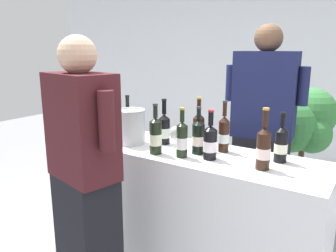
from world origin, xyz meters
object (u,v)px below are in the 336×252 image
wine_bottle_7 (224,134)px  wine_bottle_11 (156,136)px  wine_bottle_1 (264,148)px  wine_bottle_8 (198,130)px  potted_shrub (301,129)px  wine_bottle_3 (100,120)px  wine_bottle_5 (210,142)px  ice_bucket (131,126)px  wine_bottle_0 (111,118)px  wine_bottle_4 (281,144)px  wine_glass (175,134)px  wine_bottle_9 (164,129)px  wine_bottle_6 (128,120)px  wine_bottle_10 (198,137)px  person_server (262,144)px  person_guest (85,191)px  wine_bottle_2 (182,139)px

wine_bottle_7 → wine_bottle_11: wine_bottle_7 is taller
wine_bottle_1 → wine_bottle_8: bearing=162.5°
potted_shrub → wine_bottle_3: bearing=-134.6°
wine_bottle_5 → ice_bucket: 0.63m
wine_bottle_0 → wine_bottle_11: size_ratio=0.97×
wine_bottle_7 → ice_bucket: size_ratio=1.37×
wine_bottle_4 → wine_bottle_5: 0.42m
wine_bottle_0 → wine_glass: bearing=-14.3°
wine_bottle_0 → wine_bottle_9: bearing=-6.4°
wine_bottle_3 → wine_bottle_6: (0.12, 0.18, -0.01)m
wine_bottle_10 → ice_bucket: wine_bottle_10 is taller
wine_bottle_1 → wine_bottle_7: 0.37m
wine_bottle_10 → wine_bottle_1: bearing=-7.3°
wine_bottle_6 → person_server: (0.95, 0.49, -0.17)m
wine_bottle_3 → wine_bottle_0: bearing=98.6°
wine_bottle_8 → ice_bucket: wine_bottle_8 is taller
person_guest → wine_bottle_0: bearing=123.7°
ice_bucket → person_guest: bearing=-75.3°
wine_bottle_6 → wine_bottle_9: size_ratio=0.95×
wine_bottle_5 → wine_bottle_10: size_ratio=1.00×
wine_bottle_0 → wine_bottle_5: 1.01m
person_server → potted_shrub: (0.16, 0.58, 0.03)m
wine_bottle_5 → wine_bottle_7: bearing=88.2°
wine_bottle_8 → wine_bottle_9: 0.26m
wine_bottle_2 → ice_bucket: bearing=171.9°
potted_shrub → person_server: bearing=-105.7°
wine_bottle_5 → person_server: size_ratio=0.17×
wine_bottle_0 → wine_bottle_2: bearing=-16.9°
wine_bottle_1 → wine_bottle_10: size_ratio=1.14×
wine_bottle_0 → person_guest: size_ratio=0.19×
wine_bottle_5 → wine_bottle_6: size_ratio=1.00×
person_server → person_guest: bearing=-113.4°
wine_bottle_9 → person_guest: person_guest is taller
wine_bottle_4 → wine_glass: 0.66m
wine_bottle_2 → wine_bottle_9: size_ratio=0.97×
wine_bottle_11 → wine_bottle_0: bearing=156.3°
wine_bottle_6 → potted_shrub: potted_shrub is taller
wine_bottle_3 → wine_bottle_6: size_ratio=1.07×
wine_bottle_0 → wine_bottle_11: bearing=-23.7°
wine_bottle_3 → wine_bottle_11: wine_bottle_11 is taller
wine_bottle_10 → ice_bucket: bearing=-173.6°
wine_bottle_6 → person_server: person_server is taller
ice_bucket → wine_bottle_8: bearing=19.0°
wine_bottle_0 → wine_bottle_2: size_ratio=1.01×
wine_bottle_3 → wine_bottle_10: (0.86, 0.02, -0.01)m
wine_bottle_5 → potted_shrub: size_ratio=0.25×
wine_glass → person_server: 0.81m
person_server → potted_shrub: 0.60m
wine_bottle_5 → wine_bottle_7: (0.01, 0.19, 0.01)m
wine_bottle_9 → wine_bottle_11: wine_bottle_11 is taller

